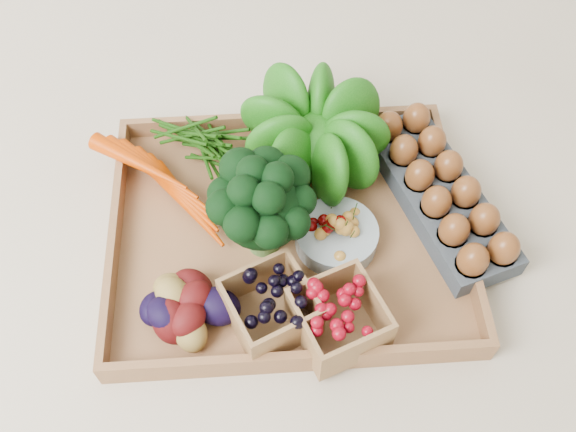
{
  "coord_description": "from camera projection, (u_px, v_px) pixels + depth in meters",
  "views": [
    {
      "loc": [
        -0.03,
        -0.54,
        0.87
      ],
      "look_at": [
        0.0,
        0.0,
        0.06
      ],
      "focal_mm": 40.0,
      "sensor_mm": 36.0,
      "label": 1
    }
  ],
  "objects": [
    {
      "name": "tray",
      "position": [
        288.0,
        234.0,
        1.02
      ],
      "size": [
        0.55,
        0.45,
        0.01
      ],
      "primitive_type": "cube",
      "color": "#92643D",
      "rests_on": "ground"
    },
    {
      "name": "carrots",
      "position": [
        173.0,
        187.0,
        1.03
      ],
      "size": [
        0.2,
        0.15,
        0.05
      ],
      "primitive_type": null,
      "color": "#C73A00",
      "rests_on": "tray"
    },
    {
      "name": "broccoli",
      "position": [
        263.0,
        221.0,
        0.95
      ],
      "size": [
        0.17,
        0.17,
        0.13
      ],
      "primitive_type": null,
      "color": "black",
      "rests_on": "tray"
    },
    {
      "name": "potatoes",
      "position": [
        180.0,
        305.0,
        0.9
      ],
      "size": [
        0.15,
        0.15,
        0.09
      ],
      "primitive_type": null,
      "color": "#3D090A",
      "rests_on": "tray"
    },
    {
      "name": "ground",
      "position": [
        288.0,
        237.0,
        1.03
      ],
      "size": [
        4.0,
        4.0,
        0.0
      ],
      "primitive_type": "plane",
      "color": "beige",
      "rests_on": "ground"
    },
    {
      "name": "cherry_bowl",
      "position": [
        336.0,
        236.0,
        0.99
      ],
      "size": [
        0.13,
        0.13,
        0.03
      ],
      "primitive_type": "cylinder",
      "color": "#8C9EA5",
      "rests_on": "tray"
    },
    {
      "name": "egg_carton",
      "position": [
        438.0,
        196.0,
        1.03
      ],
      "size": [
        0.21,
        0.35,
        0.04
      ],
      "primitive_type": "cube",
      "rotation": [
        0.0,
        0.0,
        0.31
      ],
      "color": "#3B424B",
      "rests_on": "tray"
    },
    {
      "name": "punnet_blackberry",
      "position": [
        271.0,
        307.0,
        0.9
      ],
      "size": [
        0.15,
        0.15,
        0.08
      ],
      "primitive_type": "cube",
      "rotation": [
        0.0,
        0.0,
        0.42
      ],
      "color": "black",
      "rests_on": "tray"
    },
    {
      "name": "punnet_raspberry",
      "position": [
        339.0,
        319.0,
        0.89
      ],
      "size": [
        0.15,
        0.15,
        0.08
      ],
      "primitive_type": "cube",
      "rotation": [
        0.0,
        0.0,
        0.37
      ],
      "color": "maroon",
      "rests_on": "tray"
    },
    {
      "name": "lettuce",
      "position": [
        316.0,
        128.0,
        1.02
      ],
      "size": [
        0.17,
        0.17,
        0.17
      ],
      "primitive_type": "sphere",
      "color": "#0E4C0B",
      "rests_on": "tray"
    }
  ]
}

